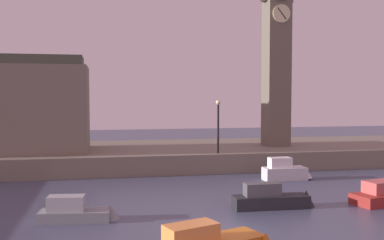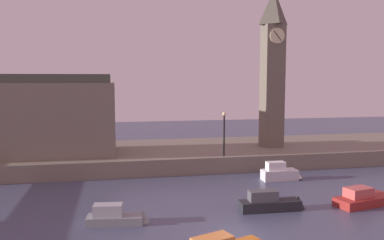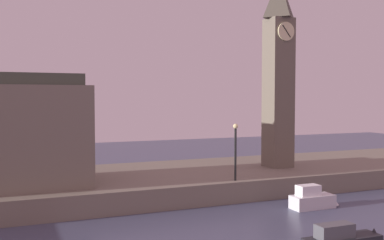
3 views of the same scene
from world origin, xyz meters
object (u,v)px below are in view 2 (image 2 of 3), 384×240
(boat_cruiser_grey, at_px, (120,217))
(parliament_hall, at_px, (29,115))
(boat_dinghy_red, at_px, (372,199))
(boat_ferry_white, at_px, (282,173))
(clock_tower, at_px, (273,66))
(boat_barge_dark, at_px, (274,203))
(streetlamp, at_px, (224,129))

(boat_cruiser_grey, bearing_deg, parliament_hall, 117.14)
(boat_dinghy_red, xyz_separation_m, boat_ferry_white, (-3.31, 7.41, 0.19))
(clock_tower, relative_size, boat_ferry_white, 4.57)
(clock_tower, height_order, boat_dinghy_red, clock_tower)
(clock_tower, xyz_separation_m, boat_barge_dark, (-5.99, -15.17, -9.41))
(streetlamp, relative_size, boat_barge_dark, 0.89)
(clock_tower, distance_m, streetlamp, 9.61)
(streetlamp, height_order, boat_barge_dark, streetlamp)
(boat_cruiser_grey, relative_size, boat_ferry_white, 1.12)
(clock_tower, relative_size, boat_dinghy_red, 3.08)
(streetlamp, distance_m, boat_cruiser_grey, 15.37)
(boat_cruiser_grey, distance_m, boat_dinghy_red, 16.96)
(boat_cruiser_grey, xyz_separation_m, boat_dinghy_red, (16.96, 0.31, -0.00))
(parliament_hall, relative_size, boat_cruiser_grey, 3.75)
(streetlamp, bearing_deg, clock_tower, 33.74)
(parliament_hall, height_order, boat_cruiser_grey, parliament_hall)
(clock_tower, bearing_deg, boat_ferry_white, -106.04)
(parliament_hall, relative_size, boat_barge_dark, 3.26)
(streetlamp, height_order, boat_dinghy_red, streetlamp)
(boat_cruiser_grey, bearing_deg, clock_tower, 44.53)
(boat_cruiser_grey, relative_size, boat_barge_dark, 0.87)
(clock_tower, xyz_separation_m, boat_cruiser_grey, (-15.94, -15.68, -9.47))
(boat_barge_dark, relative_size, boat_ferry_white, 1.28)
(streetlamp, bearing_deg, boat_dinghy_red, -56.58)
(parliament_hall, bearing_deg, streetlamp, -12.65)
(clock_tower, bearing_deg, boat_barge_dark, -111.54)
(clock_tower, relative_size, boat_cruiser_grey, 4.09)
(boat_dinghy_red, xyz_separation_m, boat_barge_dark, (-7.01, 0.20, 0.06))
(boat_ferry_white, bearing_deg, parliament_hall, 160.43)
(clock_tower, relative_size, parliament_hall, 1.09)
(clock_tower, xyz_separation_m, parliament_hall, (-23.82, -0.31, -4.66))
(boat_barge_dark, bearing_deg, boat_cruiser_grey, -177.07)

